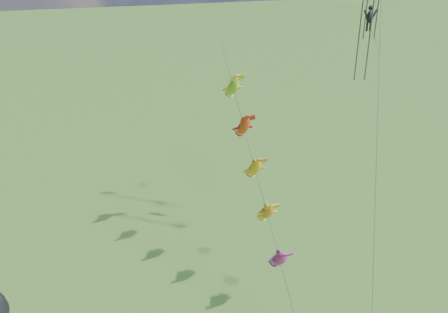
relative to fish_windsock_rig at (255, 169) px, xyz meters
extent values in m
cylinder|color=black|center=(0.06, -0.91, -0.91)|extent=(1.07, 15.80, 15.88)
ellipsoid|color=#D83393|center=(0.29, -4.38, -4.40)|extent=(0.88, 2.13, 2.09)
ellipsoid|color=red|center=(0.14, -2.17, -2.18)|extent=(0.88, 2.13, 2.09)
ellipsoid|color=yellow|center=(0.00, 0.04, 0.04)|extent=(0.88, 2.13, 2.09)
ellipsoid|color=orange|center=(-0.15, 2.25, 2.26)|extent=(0.88, 2.13, 2.09)
ellipsoid|color=green|center=(-0.29, 4.46, 4.48)|extent=(0.88, 2.13, 2.09)
cylinder|color=black|center=(5.90, -4.82, 3.61)|extent=(6.78, 15.71, 24.92)
cylinder|color=black|center=(7.03, 0.49, 9.12)|extent=(0.08, 0.08, 7.51)
cylinder|color=black|center=(7.73, 0.49, 9.12)|extent=(0.08, 0.08, 7.51)
camera|label=1|loc=(-10.09, -28.69, 15.00)|focal=40.00mm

